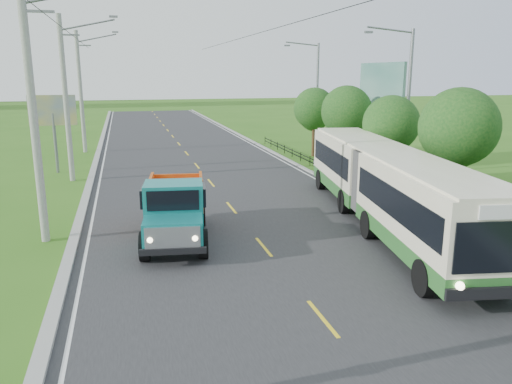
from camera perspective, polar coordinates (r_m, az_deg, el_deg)
name	(u,v)px	position (r m, az deg, el deg)	size (l,w,h in m)	color
ground	(322,319)	(14.30, 7.60, -14.18)	(240.00, 240.00, 0.00)	#316618
road	(206,177)	(32.73, -5.76, 1.76)	(14.00, 120.00, 0.02)	#28282B
curb_left	(90,182)	(32.41, -18.43, 1.13)	(0.40, 120.00, 0.15)	#9E9E99
curb_right	(309,171)	(34.54, 6.04, 2.44)	(0.30, 120.00, 0.10)	#9E9E99
edge_line_left	(99,182)	(32.39, -17.45, 1.10)	(0.12, 120.00, 0.00)	silver
edge_line_right	(302,171)	(34.37, 5.25, 2.35)	(0.12, 120.00, 0.00)	silver
centre_dash	(322,318)	(14.29, 7.60, -14.10)	(0.12, 2.20, 0.00)	yellow
railing_right	(359,185)	(29.45, 11.73, 0.80)	(0.04, 40.00, 0.60)	black
pole_near	(34,114)	(20.98, -24.03, 8.18)	(3.51, 0.32, 10.00)	gray
pole_mid	(66,99)	(32.87, -20.86, 9.95)	(3.51, 0.32, 10.00)	gray
pole_far	(81,92)	(44.81, -19.37, 10.78)	(3.51, 0.32, 10.00)	gray
tree_third	(457,131)	(24.89, 22.04, 6.44)	(3.60, 3.62, 6.00)	#382314
tree_fourth	(390,127)	(29.92, 15.12, 7.20)	(3.24, 3.31, 5.40)	#382314
tree_fifth	(346,114)	(35.21, 10.28, 8.76)	(3.48, 3.52, 5.80)	#382314
tree_back	(314,111)	(40.72, 6.68, 9.20)	(3.30, 3.36, 5.50)	#382314
streetlight_mid	(406,104)	(30.10, 16.73, 9.65)	(3.02, 0.20, 9.07)	slate
streetlight_far	(315,94)	(42.67, 6.80, 11.07)	(3.02, 0.20, 9.07)	slate
planter_near	(456,224)	(23.16, 21.87, -3.38)	(0.64, 0.64, 0.67)	silver
planter_mid	(369,185)	(29.72, 12.76, 0.84)	(0.64, 0.64, 0.67)	silver
planter_far	(318,162)	(36.85, 7.06, 3.47)	(0.64, 0.64, 0.67)	silver
billboard_left	(53,115)	(36.05, -22.21, 8.12)	(3.00, 0.20, 5.20)	slate
billboard_right	(381,92)	(36.10, 14.06, 11.06)	(0.24, 6.00, 7.30)	slate
bus	(387,182)	(22.39, 14.72, 1.16)	(5.59, 17.50, 3.34)	#2A6629
dump_truck	(175,206)	(20.12, -9.24, -1.54)	(3.11, 6.39, 2.58)	#137475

